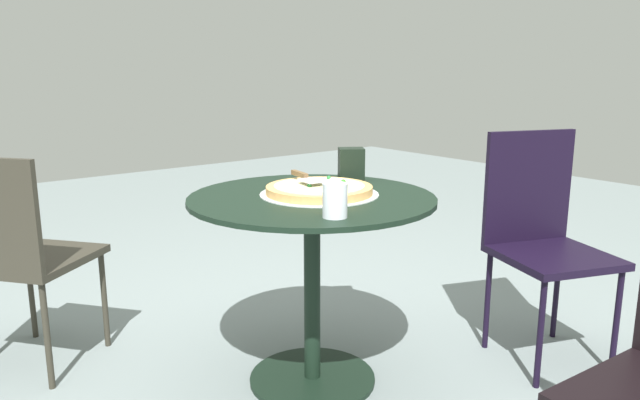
{
  "coord_description": "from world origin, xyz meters",
  "views": [
    {
      "loc": [
        -1.69,
        1.3,
        1.19
      ],
      "look_at": [
        -0.0,
        -0.03,
        0.71
      ],
      "focal_mm": 33.75,
      "sensor_mm": 36.0,
      "label": 1
    }
  ],
  "objects_px": {
    "napkin_dispenser": "(351,164)",
    "patio_chair_near": "(16,248)",
    "patio_table": "(312,247)",
    "drinking_cup": "(335,200)",
    "pizza_server": "(306,177)",
    "patio_chair_corner": "(542,230)",
    "pizza_on_tray": "(320,190)"
  },
  "relations": [
    {
      "from": "pizza_server",
      "to": "patio_chair_near",
      "type": "height_order",
      "value": "patio_chair_near"
    },
    {
      "from": "pizza_server",
      "to": "patio_chair_near",
      "type": "distance_m",
      "value": 1.15
    },
    {
      "from": "patio_table",
      "to": "patio_chair_corner",
      "type": "relative_size",
      "value": 0.96
    },
    {
      "from": "patio_table",
      "to": "napkin_dispenser",
      "type": "xyz_separation_m",
      "value": [
        0.14,
        -0.31,
        0.26
      ]
    },
    {
      "from": "patio_chair_near",
      "to": "napkin_dispenser",
      "type": "bearing_deg",
      "value": -118.94
    },
    {
      "from": "pizza_server",
      "to": "patio_chair_corner",
      "type": "distance_m",
      "value": 1.01
    },
    {
      "from": "drinking_cup",
      "to": "patio_chair_near",
      "type": "xyz_separation_m",
      "value": [
        1.07,
        0.7,
        -0.28
      ]
    },
    {
      "from": "napkin_dispenser",
      "to": "patio_chair_near",
      "type": "bearing_deg",
      "value": -175.53
    },
    {
      "from": "pizza_server",
      "to": "napkin_dispenser",
      "type": "height_order",
      "value": "napkin_dispenser"
    },
    {
      "from": "patio_table",
      "to": "patio_chair_near",
      "type": "bearing_deg",
      "value": 47.39
    },
    {
      "from": "patio_table",
      "to": "patio_chair_corner",
      "type": "height_order",
      "value": "patio_chair_corner"
    },
    {
      "from": "drinking_cup",
      "to": "patio_chair_corner",
      "type": "bearing_deg",
      "value": -95.14
    },
    {
      "from": "patio_chair_near",
      "to": "pizza_on_tray",
      "type": "bearing_deg",
      "value": -131.64
    },
    {
      "from": "drinking_cup",
      "to": "patio_chair_corner",
      "type": "distance_m",
      "value": 1.06
    },
    {
      "from": "patio_chair_near",
      "to": "patio_chair_corner",
      "type": "height_order",
      "value": "patio_chair_corner"
    },
    {
      "from": "pizza_on_tray",
      "to": "patio_table",
      "type": "bearing_deg",
      "value": 82.64
    },
    {
      "from": "pizza_server",
      "to": "drinking_cup",
      "type": "bearing_deg",
      "value": 155.8
    },
    {
      "from": "pizza_server",
      "to": "napkin_dispenser",
      "type": "xyz_separation_m",
      "value": [
        0.06,
        -0.28,
        0.01
      ]
    },
    {
      "from": "napkin_dispenser",
      "to": "patio_chair_corner",
      "type": "height_order",
      "value": "patio_chair_corner"
    },
    {
      "from": "patio_chair_near",
      "to": "patio_chair_corner",
      "type": "xyz_separation_m",
      "value": [
        -1.16,
        -1.73,
        0.02
      ]
    },
    {
      "from": "drinking_cup",
      "to": "napkin_dispenser",
      "type": "bearing_deg",
      "value": -45.88
    },
    {
      "from": "patio_table",
      "to": "drinking_cup",
      "type": "distance_m",
      "value": 0.41
    },
    {
      "from": "patio_table",
      "to": "pizza_on_tray",
      "type": "relative_size",
      "value": 2.06
    },
    {
      "from": "patio_table",
      "to": "napkin_dispenser",
      "type": "height_order",
      "value": "napkin_dispenser"
    },
    {
      "from": "pizza_server",
      "to": "drinking_cup",
      "type": "distance_m",
      "value": 0.41
    },
    {
      "from": "patio_table",
      "to": "pizza_on_tray",
      "type": "bearing_deg",
      "value": -97.36
    },
    {
      "from": "patio_table",
      "to": "pizza_on_tray",
      "type": "xyz_separation_m",
      "value": [
        -0.0,
        -0.03,
        0.21
      ]
    },
    {
      "from": "drinking_cup",
      "to": "patio_chair_near",
      "type": "height_order",
      "value": "patio_chair_near"
    },
    {
      "from": "pizza_server",
      "to": "drinking_cup",
      "type": "xyz_separation_m",
      "value": [
        -0.37,
        0.17,
        -0.0
      ]
    },
    {
      "from": "pizza_on_tray",
      "to": "patio_chair_corner",
      "type": "bearing_deg",
      "value": -114.15
    },
    {
      "from": "drinking_cup",
      "to": "patio_chair_corner",
      "type": "relative_size",
      "value": 0.12
    },
    {
      "from": "pizza_server",
      "to": "patio_chair_corner",
      "type": "height_order",
      "value": "patio_chair_corner"
    }
  ]
}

